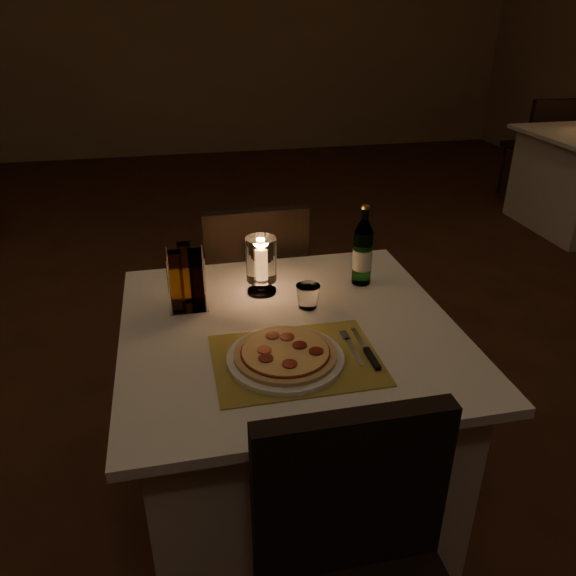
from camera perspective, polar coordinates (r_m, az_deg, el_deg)
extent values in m
cube|color=#422315|center=(2.44, -7.34, -14.99)|extent=(8.00, 10.00, 0.02)
cube|color=#947556|center=(6.83, -12.63, 25.46)|extent=(8.00, 0.02, 3.00)
cube|color=silver|center=(1.92, 0.13, -13.82)|extent=(0.88, 0.88, 0.71)
cube|color=silver|center=(1.70, 0.14, -4.35)|extent=(1.00, 1.00, 0.03)
cube|color=black|center=(1.26, 6.43, -20.06)|extent=(0.42, 0.05, 0.42)
cube|color=black|center=(2.52, -3.71, -0.25)|extent=(0.42, 0.42, 0.05)
cube|color=black|center=(2.26, -3.16, 2.85)|extent=(0.42, 0.05, 0.42)
cylinder|color=black|center=(2.81, -0.66, -2.72)|extent=(0.03, 0.03, 0.44)
cylinder|color=black|center=(2.77, -7.58, -3.42)|extent=(0.03, 0.03, 0.44)
cylinder|color=black|center=(2.52, 0.88, -6.46)|extent=(0.03, 0.03, 0.44)
cylinder|color=black|center=(2.48, -6.85, -7.32)|extent=(0.03, 0.03, 0.44)
cube|color=#A49139|center=(1.54, 0.83, -7.29)|extent=(0.45, 0.34, 0.00)
cylinder|color=white|center=(1.53, -0.27, -7.14)|extent=(0.32, 0.32, 0.01)
cylinder|color=#D8B77F|center=(1.53, -0.27, -6.74)|extent=(0.28, 0.28, 0.01)
cylinder|color=maroon|center=(1.52, -0.27, -6.50)|extent=(0.24, 0.24, 0.00)
cylinder|color=#EACC7F|center=(1.52, -0.27, -6.39)|extent=(0.24, 0.24, 0.00)
cylinder|color=maroon|center=(1.54, 1.20, -5.82)|extent=(0.04, 0.04, 0.00)
cylinder|color=maroon|center=(1.57, -0.08, -4.98)|extent=(0.04, 0.04, 0.00)
cylinder|color=maroon|center=(1.58, -1.56, -4.84)|extent=(0.04, 0.04, 0.00)
cylinder|color=maroon|center=(1.52, -2.41, -6.29)|extent=(0.04, 0.04, 0.00)
cylinder|color=maroon|center=(1.48, -2.27, -7.14)|extent=(0.04, 0.04, 0.00)
cylinder|color=maroon|center=(1.46, 0.18, -7.71)|extent=(0.04, 0.04, 0.00)
cylinder|color=maroon|center=(1.51, 2.88, -6.42)|extent=(0.04, 0.04, 0.00)
cube|color=silver|center=(1.58, 6.72, -6.41)|extent=(0.01, 0.14, 0.00)
cube|color=silver|center=(1.65, 5.80, -4.83)|extent=(0.02, 0.05, 0.00)
cube|color=black|center=(1.55, 8.54, -7.11)|extent=(0.02, 0.10, 0.01)
cube|color=silver|center=(1.64, 7.23, -5.15)|extent=(0.01, 0.12, 0.00)
cylinder|color=#5AA257|center=(1.93, 7.56, 3.06)|extent=(0.06, 0.06, 0.19)
cylinder|color=#5AA257|center=(1.88, 7.85, 7.45)|extent=(0.02, 0.02, 0.04)
cylinder|color=gold|center=(1.87, 7.89, 8.13)|extent=(0.03, 0.03, 0.01)
cylinder|color=silver|center=(1.94, 7.55, 2.94)|extent=(0.07, 0.07, 0.07)
cylinder|color=white|center=(1.89, -2.68, -0.30)|extent=(0.10, 0.10, 0.01)
cylinder|color=white|center=(1.88, -2.69, 0.36)|extent=(0.02, 0.02, 0.04)
cylinder|color=white|center=(1.84, -2.75, 2.96)|extent=(0.10, 0.10, 0.15)
cylinder|color=white|center=(1.85, -2.74, 2.54)|extent=(0.03, 0.03, 0.11)
ellipsoid|color=orange|center=(1.82, -2.79, 4.49)|extent=(0.02, 0.02, 0.03)
cube|color=white|center=(1.83, -10.03, -1.78)|extent=(0.12, 0.12, 0.01)
cylinder|color=white|center=(1.74, -11.98, -0.12)|extent=(0.01, 0.01, 0.18)
cylinder|color=white|center=(1.74, -8.37, 0.22)|extent=(0.01, 0.01, 0.18)
cylinder|color=white|center=(1.84, -12.06, 1.41)|extent=(0.01, 0.01, 0.18)
cylinder|color=white|center=(1.84, -8.65, 1.73)|extent=(0.01, 0.01, 0.18)
cube|color=#BF8C33|center=(1.76, -11.22, 0.61)|extent=(0.04, 0.04, 0.20)
cube|color=#3F1E14|center=(1.76, -9.27, 0.80)|extent=(0.04, 0.04, 0.20)
cube|color=#BF8C33|center=(1.81, -10.34, 1.52)|extent=(0.04, 0.04, 0.20)
cube|color=black|center=(5.62, 23.71, 12.95)|extent=(0.42, 0.42, 0.05)
cube|color=black|center=(5.43, 25.26, 14.75)|extent=(0.42, 0.05, 0.42)
cylinder|color=black|center=(5.90, 23.74, 11.10)|extent=(0.03, 0.03, 0.44)
cylinder|color=black|center=(5.71, 20.89, 11.14)|extent=(0.03, 0.03, 0.44)
cylinder|color=black|center=(5.64, 25.65, 10.07)|extent=(0.03, 0.03, 0.44)
cylinder|color=black|center=(5.44, 22.73, 10.09)|extent=(0.03, 0.03, 0.44)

